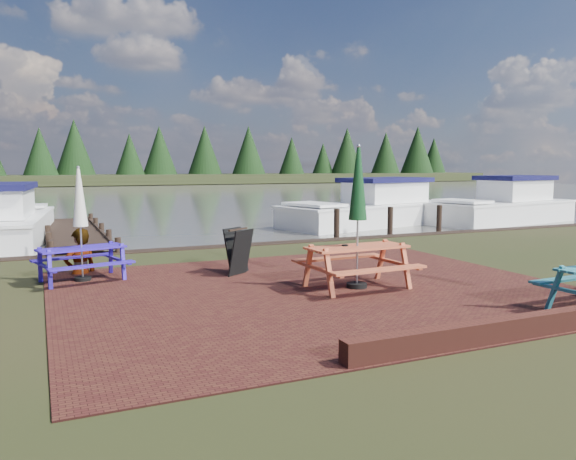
% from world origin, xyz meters
% --- Properties ---
extents(ground, '(120.00, 120.00, 0.00)m').
position_xyz_m(ground, '(0.00, 0.00, 0.00)').
color(ground, black).
rests_on(ground, ground).
extents(paving, '(9.00, 7.50, 0.02)m').
position_xyz_m(paving, '(0.00, 1.00, 0.01)').
color(paving, '#3A1512').
rests_on(paving, ground).
extents(brick_wall, '(6.21, 1.79, 0.30)m').
position_xyz_m(brick_wall, '(2.15, -2.42, 0.15)').
color(brick_wall, '#4C1E16').
rests_on(brick_wall, ground).
extents(water, '(120.00, 60.00, 0.02)m').
position_xyz_m(water, '(0.00, 37.00, 0.00)').
color(water, '#45423B').
rests_on(water, ground).
extents(far_treeline, '(120.00, 10.00, 8.10)m').
position_xyz_m(far_treeline, '(0.00, 66.00, 3.28)').
color(far_treeline, black).
rests_on(far_treeline, ground).
extents(picnic_table_red, '(1.92, 1.72, 2.59)m').
position_xyz_m(picnic_table_red, '(0.74, 0.85, 0.91)').
color(picnic_table_red, '#CC5934').
rests_on(picnic_table_red, ground).
extents(picnic_table_blue, '(1.88, 1.75, 2.21)m').
position_xyz_m(picnic_table_blue, '(-3.80, 3.56, 0.77)').
color(picnic_table_blue, '#2E17B1').
rests_on(picnic_table_blue, ground).
extents(chalkboard, '(0.62, 0.84, 0.95)m').
position_xyz_m(chalkboard, '(-0.81, 2.98, 0.49)').
color(chalkboard, black).
rests_on(chalkboard, ground).
extents(jetty, '(1.76, 9.08, 1.00)m').
position_xyz_m(jetty, '(-3.50, 11.28, 0.11)').
color(jetty, black).
rests_on(jetty, ground).
extents(boat_jetty, '(3.16, 7.43, 2.09)m').
position_xyz_m(boat_jetty, '(-5.58, 11.58, 0.43)').
color(boat_jetty, white).
rests_on(boat_jetty, ground).
extents(boat_near, '(8.27, 4.50, 2.12)m').
position_xyz_m(boat_near, '(7.89, 11.55, 0.43)').
color(boat_near, white).
rests_on(boat_near, ground).
extents(boat_far, '(7.38, 3.71, 2.20)m').
position_xyz_m(boat_far, '(13.55, 10.07, 0.46)').
color(boat_far, white).
rests_on(boat_far, ground).
extents(person, '(0.80, 0.66, 1.88)m').
position_xyz_m(person, '(-3.79, 4.37, 0.94)').
color(person, gray).
rests_on(person, ground).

